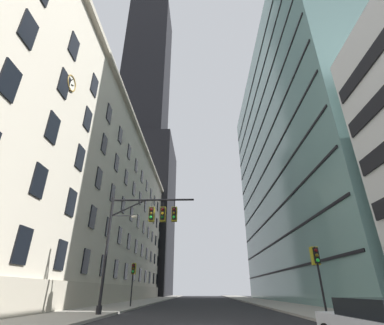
# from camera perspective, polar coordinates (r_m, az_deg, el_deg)

# --- Properties ---
(station_building) EXTENTS (16.43, 73.43, 27.56)m
(station_building) POSITION_cam_1_polar(r_m,az_deg,el_deg) (49.74, -20.75, -9.44)
(station_building) COLOR beige
(station_building) RESTS_ON ground
(dark_skyscraper) EXTENTS (23.70, 23.70, 221.20)m
(dark_skyscraper) POSITION_cam_1_polar(r_m,az_deg,el_deg) (109.19, -9.91, 12.62)
(dark_skyscraper) COLOR black
(dark_skyscraper) RESTS_ON ground
(glass_office_midrise) EXTENTS (18.62, 48.74, 44.91)m
(glass_office_midrise) POSITION_cam_1_polar(r_m,az_deg,el_deg) (52.22, 24.56, 0.77)
(glass_office_midrise) COLOR gray
(glass_office_midrise) RESTS_ON ground
(traffic_signal_mast) EXTENTS (6.23, 0.63, 7.71)m
(traffic_signal_mast) POSITION_cam_1_polar(r_m,az_deg,el_deg) (20.23, -9.64, -12.80)
(traffic_signal_mast) COLOR black
(traffic_signal_mast) RESTS_ON sidewalk_left
(traffic_light_near_right) EXTENTS (0.40, 0.63, 3.78)m
(traffic_light_near_right) POSITION_cam_1_polar(r_m,az_deg,el_deg) (18.71, 24.64, -18.08)
(traffic_light_near_right) COLOR black
(traffic_light_near_right) RESTS_ON sidewalk_right
(traffic_light_far_left) EXTENTS (0.40, 0.63, 3.89)m
(traffic_light_far_left) POSITION_cam_1_polar(r_m,az_deg,el_deg) (30.05, -12.21, -21.44)
(traffic_light_far_left) COLOR black
(traffic_light_far_left) RESTS_ON sidewalk_left
(street_lamppost) EXTENTS (2.50, 0.32, 7.66)m
(street_lamppost) POSITION_cam_1_polar(r_m,az_deg,el_deg) (25.51, -16.64, -17.09)
(street_lamppost) COLOR #47474C
(street_lamppost) RESTS_ON sidewalk_left
(fire_hydrant) EXTENTS (0.42, 0.26, 0.85)m
(fire_hydrant) POSITION_cam_1_polar(r_m,az_deg,el_deg) (19.66, 33.08, -24.33)
(fire_hydrant) COLOR gold
(fire_hydrant) RESTS_ON sidewalk_right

